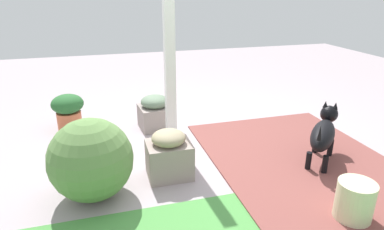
{
  "coord_description": "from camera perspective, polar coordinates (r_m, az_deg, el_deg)",
  "views": [
    {
      "loc": [
        1.12,
        3.34,
        1.72
      ],
      "look_at": [
        0.15,
        -0.05,
        0.37
      ],
      "focal_mm": 31.5,
      "sensor_mm": 36.0,
      "label": 1
    }
  ],
  "objects": [
    {
      "name": "round_shrub",
      "position": [
        2.97,
        -16.74,
        -7.26
      ],
      "size": [
        0.71,
        0.71,
        0.71
      ],
      "primitive_type": "sphere",
      "color": "#5E8547",
      "rests_on": "ground"
    },
    {
      "name": "dog",
      "position": [
        3.69,
        21.39,
        -2.78
      ],
      "size": [
        0.67,
        0.69,
        0.56
      ],
      "color": "black",
      "rests_on": "ground"
    },
    {
      "name": "terracotta_pot_broad",
      "position": [
        4.48,
        -20.22,
        0.73
      ],
      "size": [
        0.39,
        0.39,
        0.47
      ],
      "color": "#CB6742",
      "rests_on": "ground"
    },
    {
      "name": "stone_planter_mid",
      "position": [
        3.22,
        -3.91,
        -6.73
      ],
      "size": [
        0.42,
        0.35,
        0.47
      ],
      "color": "gray",
      "rests_on": "ground"
    },
    {
      "name": "stone_planter_nearest",
      "position": [
        4.33,
        -6.24,
        0.45
      ],
      "size": [
        0.43,
        0.42,
        0.44
      ],
      "color": "gray",
      "rests_on": "ground"
    },
    {
      "name": "ground_plane",
      "position": [
        3.92,
        2.33,
        -5.09
      ],
      "size": [
        12.0,
        12.0,
        0.0
      ],
      "primitive_type": "plane",
      "color": "#A7989E"
    },
    {
      "name": "brick_path",
      "position": [
        3.74,
        17.92,
        -7.32
      ],
      "size": [
        1.8,
        2.4,
        0.02
      ],
      "primitive_type": "cube",
      "color": "brown",
      "rests_on": "ground"
    },
    {
      "name": "ceramic_urn",
      "position": [
        2.97,
        25.81,
        -13.01
      ],
      "size": [
        0.29,
        0.29,
        0.33
      ],
      "primitive_type": "cylinder",
      "color": "beige",
      "rests_on": "ground"
    },
    {
      "name": "porch_pillar",
      "position": [
        3.69,
        -3.86,
        11.38
      ],
      "size": [
        0.11,
        0.11,
        2.22
      ],
      "primitive_type": "cube",
      "color": "white",
      "rests_on": "ground"
    }
  ]
}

